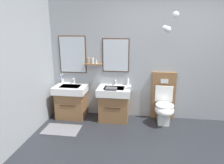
% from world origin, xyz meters
% --- Properties ---
extents(wall_back, '(5.16, 0.61, 2.58)m').
position_xyz_m(wall_back, '(-0.02, 1.75, 1.29)').
color(wall_back, '#999EA3').
rests_on(wall_back, ground).
extents(bath_mat, '(0.68, 0.44, 0.01)m').
position_xyz_m(bath_mat, '(-2.00, 0.84, 0.01)').
color(bath_mat, slate).
rests_on(bath_mat, ground).
extents(vanity_sink_left, '(0.66, 0.53, 0.69)m').
position_xyz_m(vanity_sink_left, '(-2.00, 1.46, 0.37)').
color(vanity_sink_left, brown).
rests_on(vanity_sink_left, ground).
extents(tap_on_left_sink, '(0.03, 0.13, 0.11)m').
position_xyz_m(tap_on_left_sink, '(-2.00, 1.66, 0.76)').
color(tap_on_left_sink, silver).
rests_on(tap_on_left_sink, vanity_sink_left).
extents(vanity_sink_right, '(0.66, 0.53, 0.69)m').
position_xyz_m(vanity_sink_right, '(-1.08, 1.46, 0.37)').
color(vanity_sink_right, brown).
rests_on(vanity_sink_right, ground).
extents(tap_on_right_sink, '(0.03, 0.13, 0.11)m').
position_xyz_m(tap_on_right_sink, '(-1.08, 1.66, 0.76)').
color(tap_on_right_sink, silver).
rests_on(tap_on_right_sink, vanity_sink_right).
extents(toilet, '(0.48, 0.62, 1.00)m').
position_xyz_m(toilet, '(-0.07, 1.49, 0.38)').
color(toilet, brown).
rests_on(toilet, ground).
extents(toothbrush_cup, '(0.07, 0.07, 0.21)m').
position_xyz_m(toothbrush_cup, '(-2.25, 1.65, 0.75)').
color(toothbrush_cup, silver).
rests_on(toothbrush_cup, vanity_sink_left).
extents(soap_dispenser, '(0.06, 0.06, 0.17)m').
position_xyz_m(soap_dispenser, '(-0.82, 1.66, 0.76)').
color(soap_dispenser, white).
rests_on(soap_dispenser, vanity_sink_right).
extents(folded_hand_towel, '(0.22, 0.16, 0.04)m').
position_xyz_m(folded_hand_towel, '(-1.12, 1.29, 0.72)').
color(folded_hand_towel, '#47474C').
rests_on(folded_hand_towel, vanity_sink_right).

